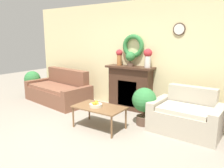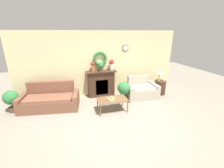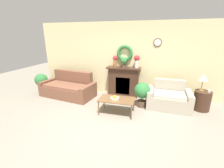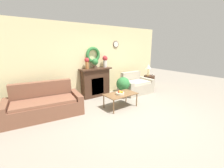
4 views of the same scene
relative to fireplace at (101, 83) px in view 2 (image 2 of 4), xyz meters
The scene contains 15 objects.
ground_plane 2.35m from the fireplace, 89.49° to the right, with size 16.00×16.00×0.00m, color gray.
wall_back 0.82m from the fireplace, 84.08° to the left, with size 6.80×0.17×2.70m.
fireplace is the anchor object (origin of this frame).
couch_left 2.11m from the fireplace, 164.69° to the right, with size 2.12×1.22×0.92m.
loveseat_right 1.71m from the fireplace, 20.30° to the right, with size 1.34×0.94×0.84m.
coffee_table 1.43m from the fireplace, 86.76° to the right, with size 1.03×0.60×0.45m.
fruit_bowl 1.46m from the fireplace, 88.97° to the right, with size 0.26×0.26×0.12m.
side_table_by_loveseat 2.62m from the fireplace, 11.29° to the right, with size 0.48×0.48×0.61m.
table_lamp 2.58m from the fireplace, 10.49° to the right, with size 0.27×0.27×0.52m.
mug 2.74m from the fireplace, 12.59° to the right, with size 0.07×0.07×0.08m.
vase_on_mantel_left 0.86m from the fireplace, behind, with size 0.17×0.17×0.41m.
vase_on_mantel_right 0.93m from the fireplace, ahead, with size 0.20×0.20×0.45m.
potted_plant_on_mantel 0.77m from the fireplace, 92.01° to the right, with size 0.23×0.23×0.36m.
potted_plant_floor_by_couch 3.29m from the fireplace, behind, with size 0.50×0.50×0.78m.
potted_plant_floor_by_loveseat 1.07m from the fireplace, 44.90° to the right, with size 0.51×0.51×0.80m.
Camera 2 is at (-1.24, -3.64, 2.63)m, focal length 24.00 mm.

